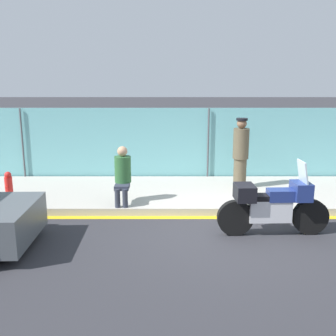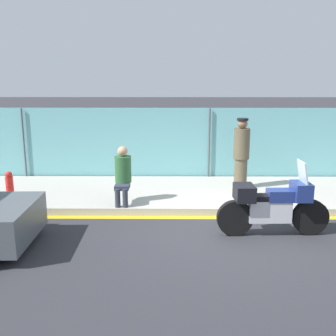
# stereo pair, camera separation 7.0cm
# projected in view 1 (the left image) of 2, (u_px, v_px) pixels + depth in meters

# --- Properties ---
(ground_plane) EXTENTS (120.00, 120.00, 0.00)m
(ground_plane) POSITION_uv_depth(u_px,v_px,m) (226.00, 231.00, 7.87)
(ground_plane) COLOR #2D2D33
(sidewalk) EXTENTS (40.03, 2.98, 0.17)m
(sidewalk) POSITION_uv_depth(u_px,v_px,m) (213.00, 193.00, 10.17)
(sidewalk) COLOR #ADA89E
(sidewalk) RESTS_ON ground_plane
(curb_paint_stripe) EXTENTS (40.03, 0.18, 0.01)m
(curb_paint_stripe) POSITION_uv_depth(u_px,v_px,m) (221.00, 218.00, 8.64)
(curb_paint_stripe) COLOR gold
(curb_paint_stripe) RESTS_ON ground_plane
(storefront_fence) EXTENTS (38.03, 0.17, 2.17)m
(storefront_fence) POSITION_uv_depth(u_px,v_px,m) (208.00, 145.00, 11.49)
(storefront_fence) COLOR #6BB2B7
(storefront_fence) RESTS_ON ground_plane
(motorcycle) EXTENTS (2.18, 0.54, 1.47)m
(motorcycle) POSITION_uv_depth(u_px,v_px,m) (273.00, 205.00, 7.59)
(motorcycle) COLOR black
(motorcycle) RESTS_ON ground_plane
(officer_standing) EXTENTS (0.41, 0.41, 1.83)m
(officer_standing) POSITION_uv_depth(u_px,v_px,m) (241.00, 153.00, 10.20)
(officer_standing) COLOR brown
(officer_standing) RESTS_ON sidewalk
(person_seated_on_curb) EXTENTS (0.38, 0.68, 1.31)m
(person_seated_on_curb) POSITION_uv_depth(u_px,v_px,m) (123.00, 172.00, 8.99)
(person_seated_on_curb) COLOR #2D3342
(person_seated_on_curb) RESTS_ON sidewalk
(fire_hydrant) EXTENTS (0.18, 0.23, 0.65)m
(fire_hydrant) POSITION_uv_depth(u_px,v_px,m) (9.00, 185.00, 9.44)
(fire_hydrant) COLOR red
(fire_hydrant) RESTS_ON sidewalk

